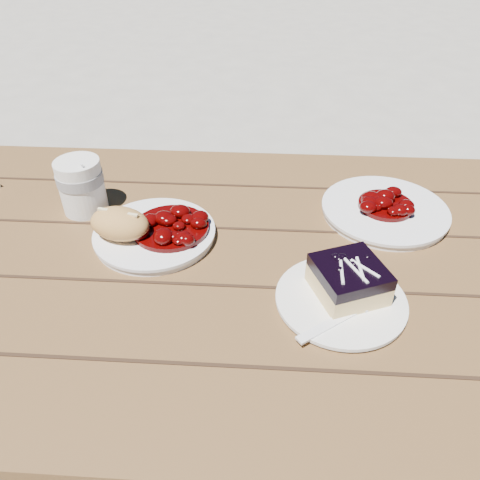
# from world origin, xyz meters

# --- Properties ---
(ground) EXTENTS (60.00, 60.00, 0.00)m
(ground) POSITION_xyz_m (0.00, 0.00, 0.00)
(ground) COLOR #A29D92
(ground) RESTS_ON ground
(picnic_table) EXTENTS (2.00, 1.55, 0.75)m
(picnic_table) POSITION_xyz_m (0.00, -0.00, 0.59)
(picnic_table) COLOR brown
(picnic_table) RESTS_ON ground
(main_plate) EXTENTS (0.22, 0.22, 0.02)m
(main_plate) POSITION_xyz_m (0.01, 0.04, 0.76)
(main_plate) COLOR white
(main_plate) RESTS_ON picnic_table
(goulash_stew) EXTENTS (0.14, 0.14, 0.04)m
(goulash_stew) POSITION_xyz_m (0.04, 0.05, 0.79)
(goulash_stew) COLOR #430202
(goulash_stew) RESTS_ON main_plate
(bread_roll) EXTENTS (0.12, 0.10, 0.06)m
(bread_roll) POSITION_xyz_m (-0.05, 0.02, 0.79)
(bread_roll) COLOR tan
(bread_roll) RESTS_ON main_plate
(dessert_plate) EXTENTS (0.20, 0.20, 0.01)m
(dessert_plate) POSITION_xyz_m (0.33, -0.11, 0.76)
(dessert_plate) COLOR white
(dessert_plate) RESTS_ON picnic_table
(blueberry_cake) EXTENTS (0.13, 0.13, 0.06)m
(blueberry_cake) POSITION_xyz_m (0.34, -0.09, 0.79)
(blueberry_cake) COLOR #F0CF83
(blueberry_cake) RESTS_ON dessert_plate
(fork_dessert) EXTENTS (0.14, 0.12, 0.00)m
(fork_dessert) POSITION_xyz_m (0.31, -0.16, 0.76)
(fork_dessert) COLOR white
(fork_dessert) RESTS_ON dessert_plate
(coffee_cup) EXTENTS (0.09, 0.09, 0.11)m
(coffee_cup) POSITION_xyz_m (-0.15, 0.13, 0.80)
(coffee_cup) COLOR white
(coffee_cup) RESTS_ON picnic_table
(second_plate) EXTENTS (0.24, 0.24, 0.02)m
(second_plate) POSITION_xyz_m (0.45, 0.15, 0.76)
(second_plate) COLOR white
(second_plate) RESTS_ON picnic_table
(second_stew) EXTENTS (0.11, 0.11, 0.04)m
(second_stew) POSITION_xyz_m (0.45, 0.15, 0.79)
(second_stew) COLOR #430202
(second_stew) RESTS_ON second_plate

